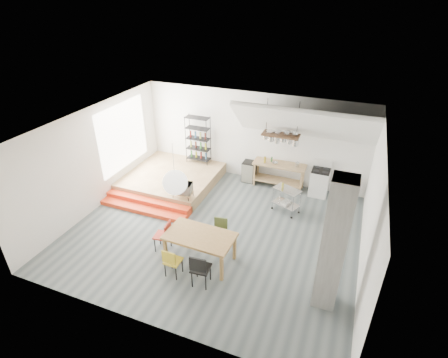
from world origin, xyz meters
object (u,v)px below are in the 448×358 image
at_px(dining_table, 200,238).
at_px(mini_fridge, 249,171).
at_px(rolling_cart, 287,197).
at_px(stove, 319,182).

distance_m(dining_table, mini_fridge, 4.53).
bearing_deg(dining_table, rolling_cart, 65.26).
relative_size(stove, mini_fridge, 1.56).
bearing_deg(mini_fridge, stove, -1.01).
xyz_separation_m(rolling_cart, mini_fridge, (-1.69, 1.47, -0.14)).
bearing_deg(rolling_cart, stove, 83.29).
relative_size(dining_table, rolling_cart, 1.93).
distance_m(dining_table, rolling_cart, 3.42).
bearing_deg(stove, mini_fridge, 178.99).
relative_size(stove, rolling_cart, 1.28).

